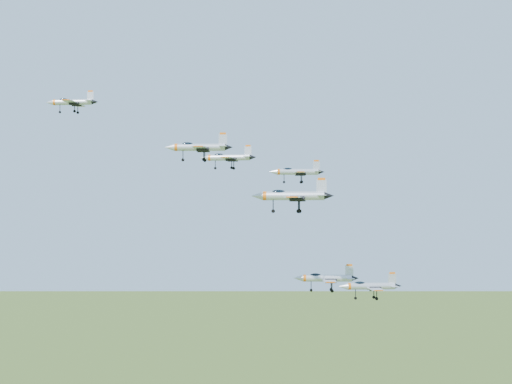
{
  "coord_description": "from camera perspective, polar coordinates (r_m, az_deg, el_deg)",
  "views": [
    {
      "loc": [
        11.35,
        -131.17,
        115.01
      ],
      "look_at": [
        9.04,
        -1.86,
        118.16
      ],
      "focal_mm": 50.0,
      "sensor_mm": 36.0,
      "label": 1
    }
  ],
  "objects": [
    {
      "name": "jet_left_low",
      "position": [
        134.85,
        3.23,
        1.63
      ],
      "size": [
        10.58,
        8.72,
        2.83
      ],
      "rotation": [
        0.0,
        0.0,
        0.05
      ],
      "color": "silver"
    },
    {
      "name": "jet_trail",
      "position": [
        130.7,
        5.57,
        -6.86
      ],
      "size": [
        11.91,
        9.77,
        3.2
      ],
      "rotation": [
        0.0,
        0.0,
        -0.01
      ],
      "color": "silver"
    },
    {
      "name": "jet_lead",
      "position": [
        145.39,
        -14.56,
        6.98
      ],
      "size": [
        10.56,
        8.73,
        2.82
      ],
      "rotation": [
        0.0,
        0.0,
        -0.07
      ],
      "color": "silver"
    },
    {
      "name": "jet_right_low",
      "position": [
        117.36,
        2.82,
        -0.29
      ],
      "size": [
        13.79,
        11.48,
        3.68
      ],
      "rotation": [
        0.0,
        0.0,
        -0.12
      ],
      "color": "silver"
    },
    {
      "name": "jet_right_high",
      "position": [
        111.98,
        -4.68,
        3.6
      ],
      "size": [
        10.75,
        8.81,
        2.88
      ],
      "rotation": [
        0.0,
        0.0,
        0.0
      ],
      "color": "silver"
    },
    {
      "name": "jet_left_high",
      "position": [
        133.04,
        -2.3,
        2.79
      ],
      "size": [
        10.75,
        8.99,
        2.88
      ],
      "rotation": [
        0.0,
        0.0,
        -0.15
      ],
      "color": "silver"
    },
    {
      "name": "jet_extra",
      "position": [
        143.88,
        9.04,
        -7.43
      ],
      "size": [
        12.81,
        10.63,
        3.42
      ],
      "rotation": [
        0.0,
        0.0,
        0.09
      ],
      "color": "silver"
    }
  ]
}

